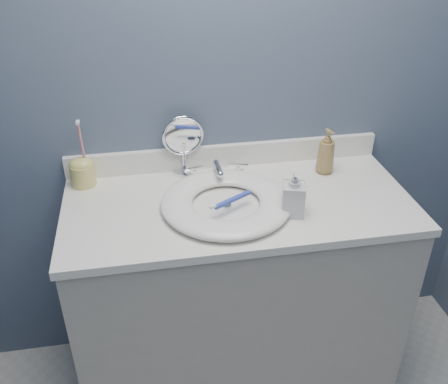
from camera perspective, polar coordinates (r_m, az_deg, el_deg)
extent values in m
cube|color=#4C5D72|center=(1.85, 0.11, 11.94)|extent=(2.20, 0.02, 2.40)
cube|color=#B3ACA3|center=(2.03, 1.49, -11.91)|extent=(1.20, 0.55, 0.85)
cube|color=white|center=(1.76, 1.68, -1.42)|extent=(1.22, 0.57, 0.03)
cube|color=white|center=(1.95, 0.16, 4.19)|extent=(1.22, 0.02, 0.09)
cylinder|color=silver|center=(1.71, 0.25, -1.57)|extent=(0.04, 0.04, 0.01)
cube|color=silver|center=(1.89, -0.89, 1.88)|extent=(0.22, 0.05, 0.01)
cylinder|color=silver|center=(1.88, -0.89, 2.66)|extent=(0.03, 0.03, 0.06)
cylinder|color=silver|center=(1.83, -0.67, 2.73)|extent=(0.02, 0.09, 0.02)
sphere|color=silver|center=(1.79, -0.43, 2.05)|extent=(0.03, 0.03, 0.03)
cylinder|color=silver|center=(1.87, -3.46, 2.08)|extent=(0.02, 0.02, 0.03)
cube|color=silver|center=(1.86, -3.48, 2.65)|extent=(0.08, 0.03, 0.01)
cylinder|color=silver|center=(1.90, 1.65, 2.53)|extent=(0.02, 0.02, 0.03)
cube|color=silver|center=(1.89, 1.66, 3.08)|extent=(0.08, 0.03, 0.01)
cylinder|color=silver|center=(1.93, -4.53, 2.43)|extent=(0.09, 0.09, 0.01)
cylinder|color=silver|center=(1.90, -4.60, 3.98)|extent=(0.01, 0.01, 0.12)
torus|color=silver|center=(1.86, -4.72, 6.46)|extent=(0.16, 0.03, 0.16)
cylinder|color=white|center=(1.86, -4.72, 6.46)|extent=(0.13, 0.02, 0.13)
imported|color=olive|center=(1.93, 11.60, 4.58)|extent=(0.08, 0.08, 0.18)
imported|color=silver|center=(1.65, 7.97, -0.04)|extent=(0.09, 0.09, 0.17)
cylinder|color=#D2C769|center=(1.90, -15.83, 1.91)|extent=(0.09, 0.09, 0.08)
ellipsoid|color=#D2C769|center=(1.88, -16.01, 3.02)|extent=(0.09, 0.08, 0.05)
cylinder|color=#CA7379|center=(1.84, -15.95, 5.19)|extent=(0.01, 0.03, 0.17)
cube|color=white|center=(1.80, -16.37, 7.64)|extent=(0.01, 0.02, 0.01)
cube|color=#3247B2|center=(1.67, 0.98, -0.90)|extent=(0.14, 0.09, 0.01)
cube|color=white|center=(1.62, -1.29, -1.68)|extent=(0.03, 0.02, 0.01)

